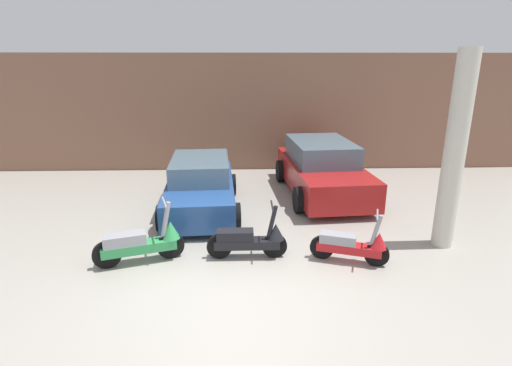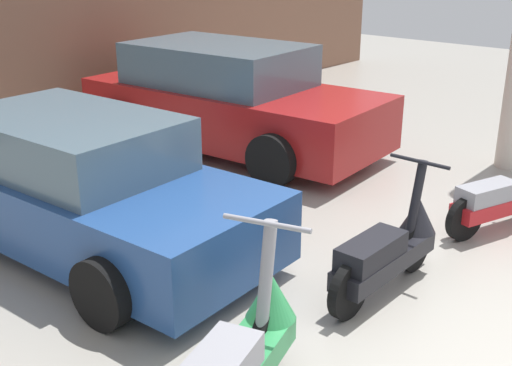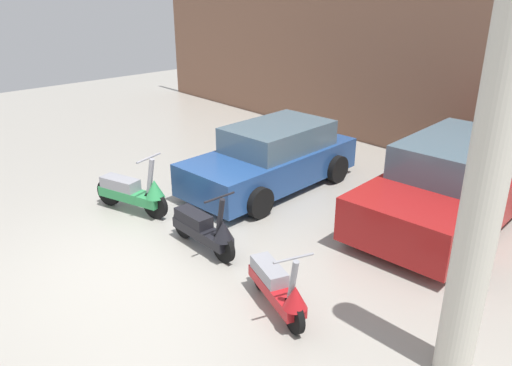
{
  "view_description": "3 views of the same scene",
  "coord_description": "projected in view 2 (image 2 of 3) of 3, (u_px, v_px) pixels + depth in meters",
  "views": [
    {
      "loc": [
        0.25,
        -5.68,
        3.56
      ],
      "look_at": [
        0.5,
        2.73,
        0.96
      ],
      "focal_mm": 28.0,
      "sensor_mm": 36.0,
      "label": 1
    },
    {
      "loc": [
        -3.94,
        -1.23,
        2.73
      ],
      "look_at": [
        0.29,
        2.5,
        0.62
      ],
      "focal_mm": 45.0,
      "sensor_mm": 36.0,
      "label": 2
    },
    {
      "loc": [
        5.91,
        -2.9,
        3.93
      ],
      "look_at": [
        0.03,
        2.45,
        0.66
      ],
      "focal_mm": 35.0,
      "sensor_mm": 36.0,
      "label": 3
    }
  ],
  "objects": [
    {
      "name": "scooter_front_left",
      "position": [
        238.0,
        359.0,
        3.82
      ],
      "size": [
        1.57,
        0.78,
        1.13
      ],
      "rotation": [
        0.0,
        0.0,
        0.31
      ],
      "color": "black",
      "rests_on": "ground_plane"
    },
    {
      "name": "car_rear_left",
      "position": [
        83.0,
        187.0,
        5.96
      ],
      "size": [
        1.99,
        3.82,
        1.27
      ],
      "rotation": [
        0.0,
        0.0,
        -1.51
      ],
      "color": "navy",
      "rests_on": "ground_plane"
    },
    {
      "name": "ground_plane",
      "position": [
        496.0,
        359.0,
        4.49
      ],
      "size": [
        28.0,
        28.0,
        0.0
      ],
      "primitive_type": "plane",
      "color": "#9E998E"
    },
    {
      "name": "scooter_front_center",
      "position": [
        505.0,
        196.0,
        6.43
      ],
      "size": [
        1.37,
        0.7,
        0.99
      ],
      "rotation": [
        0.0,
        0.0,
        -0.33
      ],
      "color": "black",
      "rests_on": "ground_plane"
    },
    {
      "name": "car_rear_center",
      "position": [
        230.0,
        100.0,
        8.91
      ],
      "size": [
        2.32,
        4.39,
        1.45
      ],
      "rotation": [
        0.0,
        0.0,
        -1.49
      ],
      "color": "maroon",
      "rests_on": "ground_plane"
    },
    {
      "name": "scooter_front_right",
      "position": [
        389.0,
        249.0,
        5.28
      ],
      "size": [
        1.5,
        0.54,
        1.05
      ],
      "rotation": [
        0.0,
        0.0,
        -0.0
      ],
      "color": "black",
      "rests_on": "ground_plane"
    }
  ]
}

